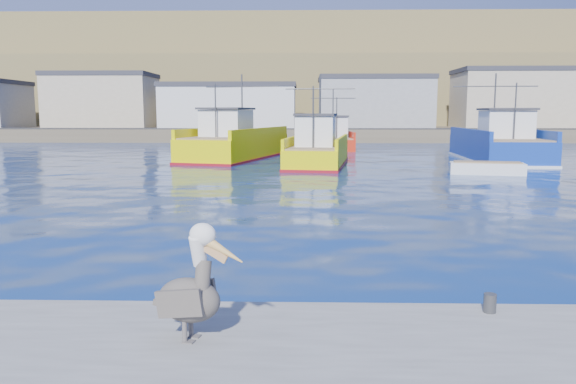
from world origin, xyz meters
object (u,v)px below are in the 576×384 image
object	(u,v)px
trawler_yellow_a	(235,144)
trawler_blue	(498,146)
trawler_yellow_b	(318,151)
boat_orange	(334,139)
skiff_mid	(487,169)
pelican	(192,290)
skiff_far	(533,151)

from	to	relation	value
trawler_yellow_a	trawler_blue	bearing A→B (deg)	-3.74
trawler_yellow_a	trawler_yellow_b	distance (m)	8.79
trawler_blue	boat_orange	xyz separation A→B (m)	(-11.90, 13.06, -0.11)
skiff_mid	pelican	distance (m)	29.12
skiff_mid	skiff_far	bearing A→B (deg)	60.93
trawler_yellow_b	skiff_far	world-z (taller)	trawler_yellow_b
boat_orange	trawler_blue	bearing A→B (deg)	-47.67
trawler_yellow_b	trawler_blue	size ratio (longest dim) A/B	0.79
trawler_yellow_b	pelican	xyz separation A→B (m)	(-2.58, -31.53, 0.21)
trawler_yellow_a	skiff_mid	xyz separation A→B (m)	(16.42, -11.25, -0.89)
boat_orange	pelican	distance (m)	49.45
trawler_yellow_a	pelican	bearing A→B (deg)	-84.12
skiff_mid	pelican	size ratio (longest dim) A/B	2.69
skiff_far	skiff_mid	bearing A→B (deg)	-119.07
trawler_yellow_b	boat_orange	distance (m)	17.82
trawler_yellow_b	skiff_far	bearing A→B (deg)	32.21
skiff_mid	boat_orange	bearing A→B (deg)	108.89
boat_orange	skiff_mid	bearing A→B (deg)	-71.11
boat_orange	trawler_yellow_a	bearing A→B (deg)	-126.14
trawler_yellow_a	trawler_yellow_b	size ratio (longest dim) A/B	1.35
pelican	skiff_mid	bearing A→B (deg)	64.43
trawler_yellow_b	boat_orange	world-z (taller)	trawler_yellow_b
trawler_blue	boat_orange	distance (m)	17.67
boat_orange	skiff_mid	xyz separation A→B (m)	(7.86, -22.98, -0.75)
trawler_yellow_b	trawler_blue	bearing A→B (deg)	18.31
trawler_yellow_b	boat_orange	size ratio (longest dim) A/B	1.22
skiff_far	pelican	xyz separation A→B (m)	(-22.45, -44.05, 0.94)
trawler_yellow_b	trawler_blue	xyz separation A→B (m)	(14.01, 4.64, 0.17)
skiff_far	trawler_yellow_a	bearing A→B (deg)	-166.04
trawler_yellow_b	skiff_far	distance (m)	23.49
trawler_blue	skiff_mid	world-z (taller)	trawler_blue
trawler_blue	boat_orange	bearing A→B (deg)	132.33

